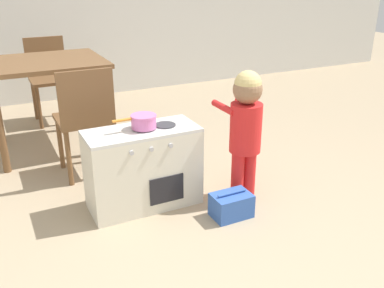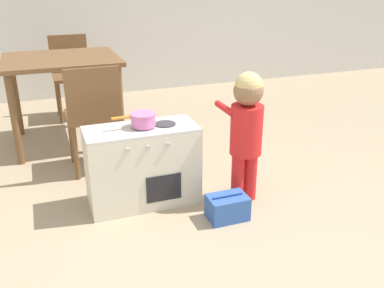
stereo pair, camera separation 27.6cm
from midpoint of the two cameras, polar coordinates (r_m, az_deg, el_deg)
name	(u,v)px [view 2 (the right image)]	position (r m, az deg, el deg)	size (l,w,h in m)	color
play_kitchen	(143,166)	(2.77, -3.77, -2.97)	(0.71, 0.33, 0.53)	silver
toy_pot	(143,119)	(2.65, -3.63, 3.30)	(0.28, 0.16, 0.08)	pink
child_figure	(246,122)	(2.73, 10.17, 2.81)	(0.23, 0.36, 0.87)	red
toy_basket	(227,207)	(2.69, 7.71, -8.44)	(0.24, 0.17, 0.17)	#335BB2
dining_table	(62,71)	(3.78, -14.95, 9.40)	(0.94, 0.82, 0.76)	brown
dining_chair_near	(93,115)	(3.19, -10.65, 3.82)	(0.38, 0.38, 0.82)	brown
dining_chair_far	(72,73)	(4.57, -14.10, 9.13)	(0.38, 0.38, 0.82)	brown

